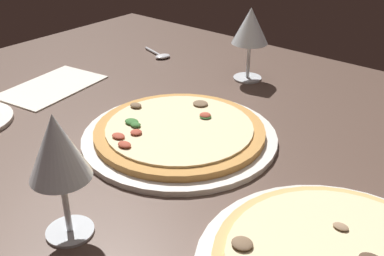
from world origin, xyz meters
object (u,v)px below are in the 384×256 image
(wine_glass_near, at_px, (58,151))
(spoon, at_px, (160,55))
(paper_menu, at_px, (52,87))
(pizza_main, at_px, (179,133))
(wine_glass_far, at_px, (250,28))

(wine_glass_near, relative_size, spoon, 1.65)
(paper_menu, bearing_deg, pizza_main, 172.02)
(spoon, bearing_deg, wine_glass_near, 123.41)
(paper_menu, relative_size, spoon, 2.10)
(wine_glass_near, bearing_deg, paper_menu, -32.68)
(pizza_main, distance_m, wine_glass_near, 0.30)
(wine_glass_near, bearing_deg, spoon, -56.59)
(wine_glass_near, distance_m, paper_menu, 0.51)
(wine_glass_near, relative_size, paper_menu, 0.79)
(wine_glass_far, distance_m, spoon, 0.28)
(pizza_main, xyz_separation_m, wine_glass_far, (0.07, -0.31, 0.11))
(pizza_main, relative_size, paper_menu, 1.57)
(wine_glass_far, distance_m, paper_menu, 0.45)
(pizza_main, distance_m, wine_glass_far, 0.33)
(wine_glass_near, height_order, spoon, wine_glass_near)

